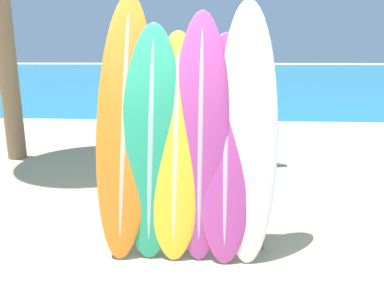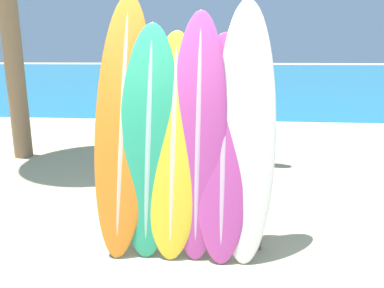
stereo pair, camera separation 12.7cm
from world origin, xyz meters
The scene contains 13 objects.
ground_plane centered at (0.00, 0.00, 0.00)m, with size 160.00×160.00×0.00m, color #CCB789.
ocean_water centered at (0.00, 36.69, 0.00)m, with size 120.00×60.00×0.01m.
surfboard_rack centered at (0.29, 0.43, 0.46)m, with size 1.54×0.04×0.85m.
surfboard_slot_0 centered at (-0.33, 0.54, 1.25)m, with size 0.56×0.91×2.50m.
surfboard_slot_1 centered at (-0.06, 0.47, 1.10)m, with size 0.59×0.69×2.20m.
surfboard_slot_2 centered at (0.18, 0.46, 1.06)m, with size 0.57×0.74×2.13m.
surfboard_slot_3 centered at (0.42, 0.49, 1.16)m, with size 0.55×0.73×2.32m.
surfboard_slot_4 centered at (0.66, 0.48, 1.06)m, with size 0.56×0.81×2.12m.
surfboard_slot_5 centered at (0.87, 0.53, 1.22)m, with size 0.57×0.85×2.43m.
person_near_water centered at (0.18, 5.06, 0.97)m, with size 0.24×0.30×1.77m.
person_mid_beach centered at (1.30, 3.41, 0.90)m, with size 0.24×0.28×1.65m.
person_far_left centered at (-0.39, 2.61, 0.99)m, with size 0.31×0.24×1.81m.
person_far_right centered at (-1.56, 4.47, 0.90)m, with size 0.28×0.24×1.64m.
Camera 2 is at (0.69, -2.99, 1.89)m, focal length 35.00 mm.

